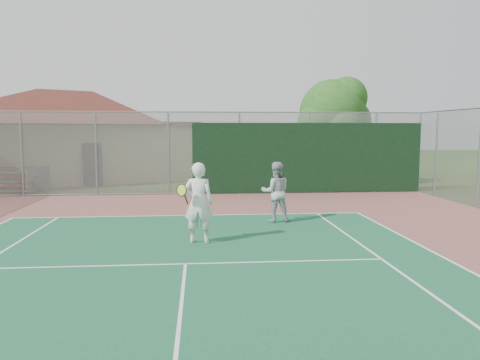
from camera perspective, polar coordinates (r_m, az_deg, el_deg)
name	(u,v)px	position (r m, az deg, el deg)	size (l,w,h in m)	color
back_fence	(242,155)	(20.02, 0.23, 3.04)	(20.08, 0.11, 3.53)	gray
side_fence_right	(480,159)	(18.25, 27.18, 2.34)	(0.08, 9.00, 3.50)	gray
clubhouse	(71,127)	(28.15, -19.90, 6.12)	(15.42, 12.53, 5.77)	tan
bleachers	(6,179)	(23.33, -26.61, 0.13)	(3.27, 2.35, 1.08)	#AB3C27
tree	(334,115)	(23.18, 11.44, 7.77)	(3.78, 3.58, 5.27)	#392415
player_white_front	(198,203)	(11.28, -5.10, -2.85)	(0.93, 0.72, 1.95)	white
player_grey_back	(276,193)	(13.89, 4.36, -1.53)	(0.87, 0.69, 1.78)	#ABADB0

